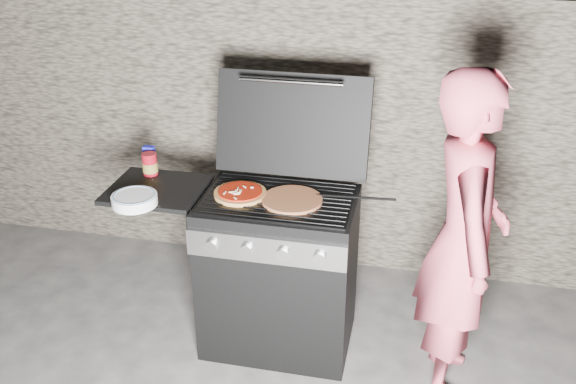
% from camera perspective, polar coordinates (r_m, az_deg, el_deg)
% --- Properties ---
extents(ground, '(50.00, 50.00, 0.00)m').
position_cam_1_polar(ground, '(3.80, -0.76, -12.86)').
color(ground, '#383837').
extents(stone_wall, '(8.00, 0.35, 1.80)m').
position_cam_1_polar(stone_wall, '(4.24, 2.35, 5.66)').
color(stone_wall, '#756858').
rests_on(stone_wall, ground).
extents(gas_grill, '(1.34, 0.79, 0.91)m').
position_cam_1_polar(gas_grill, '(3.58, -4.73, -6.64)').
color(gas_grill, black).
rests_on(gas_grill, ground).
extents(pizza_topped, '(0.28, 0.28, 0.03)m').
position_cam_1_polar(pizza_topped, '(3.33, -4.28, -0.05)').
color(pizza_topped, '#AC6935').
rests_on(pizza_topped, gas_grill).
extents(pizza_plain, '(0.35, 0.35, 0.02)m').
position_cam_1_polar(pizza_plain, '(3.26, 0.36, -0.69)').
color(pizza_plain, '#E68E56').
rests_on(pizza_plain, gas_grill).
extents(sauce_jar, '(0.10, 0.10, 0.13)m').
position_cam_1_polar(sauce_jar, '(3.63, -12.18, 2.45)').
color(sauce_jar, maroon).
rests_on(sauce_jar, gas_grill).
extents(blue_carton, '(0.06, 0.04, 0.13)m').
position_cam_1_polar(blue_carton, '(3.71, -12.21, 3.04)').
color(blue_carton, '#1B1CC2').
rests_on(blue_carton, gas_grill).
extents(plate_stack, '(0.24, 0.24, 0.05)m').
position_cam_1_polar(plate_stack, '(3.33, -13.49, -0.68)').
color(plate_stack, white).
rests_on(plate_stack, gas_grill).
extents(person, '(0.46, 0.65, 1.69)m').
position_cam_1_polar(person, '(3.16, 15.30, -4.21)').
color(person, '#D44F62').
rests_on(person, ground).
extents(tongs, '(0.45, 0.14, 0.09)m').
position_cam_1_polar(tongs, '(3.22, 5.62, -0.41)').
color(tongs, black).
rests_on(tongs, gas_grill).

